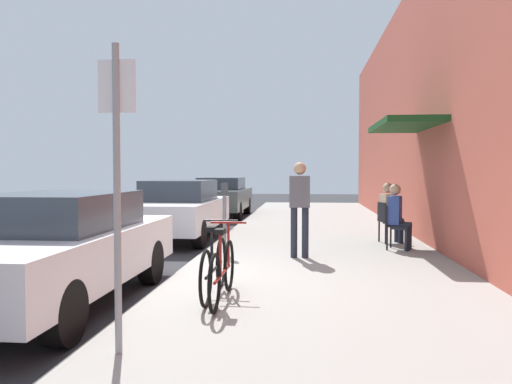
{
  "coord_description": "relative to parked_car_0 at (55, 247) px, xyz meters",
  "views": [
    {
      "loc": [
        1.97,
        -7.13,
        1.66
      ],
      "look_at": [
        0.45,
        8.4,
        1.02
      ],
      "focal_mm": 35.9,
      "sensor_mm": 36.0,
      "label": 1
    }
  ],
  "objects": [
    {
      "name": "ground_plane",
      "position": [
        1.1,
        1.15,
        -0.73
      ],
      "size": [
        60.0,
        60.0,
        0.0
      ],
      "primitive_type": "plane",
      "color": "#2D2D30"
    },
    {
      "name": "sidewalk_slab",
      "position": [
        3.35,
        3.15,
        -0.67
      ],
      "size": [
        4.5,
        32.0,
        0.12
      ],
      "primitive_type": "cube",
      "color": "#9E9B93",
      "rests_on": "ground_plane"
    },
    {
      "name": "building_facade",
      "position": [
        5.75,
        3.16,
        2.39
      ],
      "size": [
        1.4,
        32.0,
        6.25
      ],
      "color": "#BC5442",
      "rests_on": "ground_plane"
    },
    {
      "name": "parked_car_0",
      "position": [
        0.0,
        0.0,
        0.0
      ],
      "size": [
        1.8,
        4.4,
        1.39
      ],
      "color": "silver",
      "rests_on": "ground_plane"
    },
    {
      "name": "parked_car_1",
      "position": [
        0.0,
        6.16,
        0.02
      ],
      "size": [
        1.8,
        4.4,
        1.44
      ],
      "color": "silver",
      "rests_on": "ground_plane"
    },
    {
      "name": "parked_car_2",
      "position": [
        -0.0,
        12.35,
        0.02
      ],
      "size": [
        1.8,
        4.4,
        1.43
      ],
      "color": "#47514C",
      "rests_on": "ground_plane"
    },
    {
      "name": "parking_meter",
      "position": [
        1.55,
        3.48,
        0.16
      ],
      "size": [
        0.12,
        0.1,
        1.32
      ],
      "color": "slate",
      "rests_on": "sidewalk_slab"
    },
    {
      "name": "street_sign",
      "position": [
        1.5,
        -1.84,
        0.91
      ],
      "size": [
        0.32,
        0.06,
        2.6
      ],
      "color": "gray",
      "rests_on": "sidewalk_slab"
    },
    {
      "name": "bicycle_0",
      "position": [
        2.09,
        -0.05,
        -0.25
      ],
      "size": [
        0.46,
        1.71,
        0.9
      ],
      "color": "black",
      "rests_on": "sidewalk_slab"
    },
    {
      "name": "bicycle_1",
      "position": [
        1.95,
        0.2,
        -0.25
      ],
      "size": [
        0.46,
        1.71,
        0.9
      ],
      "color": "black",
      "rests_on": "sidewalk_slab"
    },
    {
      "name": "cafe_chair_0",
      "position": [
        4.82,
        4.29,
        -0.1
      ],
      "size": [
        0.56,
        0.56,
        0.87
      ],
      "color": "black",
      "rests_on": "sidewalk_slab"
    },
    {
      "name": "seated_patron_0",
      "position": [
        4.87,
        4.27,
        0.09
      ],
      "size": [
        0.51,
        0.47,
        1.29
      ],
      "color": "#232838",
      "rests_on": "sidewalk_slab"
    },
    {
      "name": "cafe_chair_1",
      "position": [
        4.81,
        5.19,
        -0.1
      ],
      "size": [
        0.53,
        0.53,
        0.87
      ],
      "color": "black",
      "rests_on": "sidewalk_slab"
    },
    {
      "name": "seated_patron_1",
      "position": [
        4.87,
        5.2,
        0.09
      ],
      "size": [
        0.49,
        0.44,
        1.29
      ],
      "color": "#232838",
      "rests_on": "sidewalk_slab"
    },
    {
      "name": "pedestrian_standing",
      "position": [
        2.96,
        3.12,
        0.39
      ],
      "size": [
        0.36,
        0.22,
        1.7
      ],
      "color": "#232838",
      "rests_on": "sidewalk_slab"
    }
  ]
}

